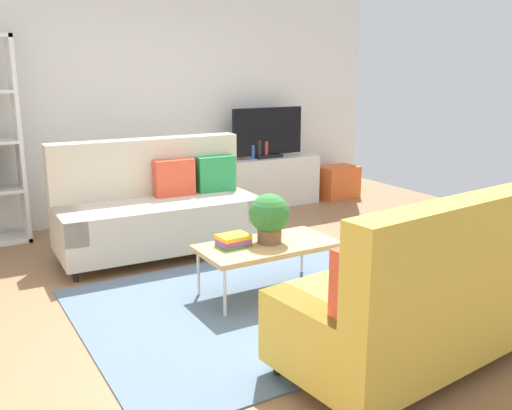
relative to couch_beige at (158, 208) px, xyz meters
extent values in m
plane|color=#936B47|center=(0.41, -1.33, -0.45)|extent=(7.68, 7.68, 0.00)
cube|color=white|center=(0.41, 1.47, 1.00)|extent=(6.40, 0.12, 2.90)
cube|color=slate|center=(0.33, -1.62, -0.44)|extent=(2.90, 2.20, 0.01)
cube|color=beige|center=(-0.02, -0.07, -0.13)|extent=(1.93, 0.90, 0.44)
cube|color=beige|center=(-0.01, 0.25, 0.37)|extent=(1.91, 0.26, 0.56)
cube|color=beige|center=(0.83, -0.10, -0.02)|extent=(0.23, 0.85, 0.22)
cube|color=beige|center=(-0.87, -0.04, -0.02)|extent=(0.23, 0.85, 0.22)
cylinder|color=black|center=(0.84, -0.44, -0.40)|extent=(0.05, 0.05, 0.10)
cylinder|color=black|center=(-0.90, -0.38, -0.40)|extent=(0.05, 0.05, 0.10)
cylinder|color=black|center=(0.86, 0.24, -0.40)|extent=(0.05, 0.05, 0.10)
cylinder|color=black|center=(-0.88, 0.30, -0.40)|extent=(0.05, 0.05, 0.10)
cube|color=#288C4C|center=(0.65, 0.05, 0.27)|extent=(0.40, 0.15, 0.36)
cube|color=#D84C33|center=(0.20, 0.06, 0.27)|extent=(0.40, 0.15, 0.36)
cube|color=gold|center=(0.68, -2.77, -0.13)|extent=(1.98, 1.03, 0.44)
cube|color=gold|center=(0.71, -3.09, 0.37)|extent=(1.91, 0.40, 0.56)
cube|color=gold|center=(-0.17, -2.86, -0.02)|extent=(0.29, 0.86, 0.22)
cube|color=gold|center=(1.53, -2.68, -0.02)|extent=(0.29, 0.86, 0.22)
cylinder|color=black|center=(-0.22, -2.52, -0.40)|extent=(0.05, 0.05, 0.10)
cylinder|color=black|center=(1.51, -2.34, -0.40)|extent=(0.05, 0.05, 0.10)
cube|color=#D84C33|center=(0.03, -2.98, 0.27)|extent=(0.41, 0.18, 0.36)
cube|color=tan|center=(0.38, -1.42, -0.05)|extent=(1.10, 0.56, 0.04)
cylinder|color=silver|center=(-0.12, -1.19, -0.26)|extent=(0.02, 0.02, 0.38)
cylinder|color=silver|center=(0.88, -1.19, -0.26)|extent=(0.02, 0.02, 0.38)
cylinder|color=silver|center=(-0.12, -1.65, -0.26)|extent=(0.02, 0.02, 0.38)
cylinder|color=silver|center=(0.88, -1.65, -0.26)|extent=(0.02, 0.02, 0.38)
cube|color=silver|center=(1.92, 1.13, -0.13)|extent=(1.40, 0.44, 0.64)
cube|color=black|center=(1.92, 1.11, 0.21)|extent=(0.36, 0.20, 0.04)
cube|color=black|center=(1.92, 1.11, 0.53)|extent=(1.00, 0.05, 0.60)
cube|color=white|center=(-1.05, 1.15, 0.60)|extent=(0.04, 0.36, 2.10)
cube|color=orange|center=(3.02, 1.03, -0.23)|extent=(0.52, 0.40, 0.44)
cylinder|color=brown|center=(0.41, -1.40, 0.03)|extent=(0.20, 0.20, 0.11)
sphere|color=#2D7233|center=(0.41, -1.40, 0.21)|extent=(0.32, 0.32, 0.32)
cube|color=#3F8C4C|center=(0.12, -1.34, -0.01)|extent=(0.26, 0.20, 0.02)
cube|color=purple|center=(0.12, -1.34, 0.02)|extent=(0.24, 0.18, 0.04)
cube|color=gold|center=(0.12, -1.34, 0.05)|extent=(0.25, 0.19, 0.03)
cylinder|color=silver|center=(1.34, 1.18, 0.26)|extent=(0.11, 0.11, 0.14)
cylinder|color=#B24C4C|center=(1.51, 1.18, 0.27)|extent=(0.12, 0.12, 0.15)
cylinder|color=#3359B2|center=(1.70, 1.09, 0.28)|extent=(0.04, 0.04, 0.18)
cylinder|color=#262626|center=(1.79, 1.09, 0.31)|extent=(0.05, 0.05, 0.24)
cylinder|color=red|center=(1.89, 1.09, 0.30)|extent=(0.05, 0.05, 0.22)
camera|label=1|loc=(-1.85, -5.07, 1.35)|focal=39.61mm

